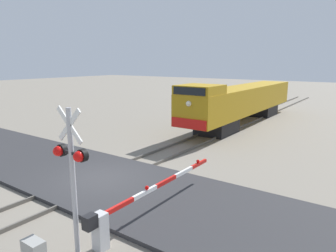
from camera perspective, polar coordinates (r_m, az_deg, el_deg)
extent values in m
plane|color=gray|center=(14.43, -12.31, -9.90)|extent=(160.00, 160.00, 0.00)
cube|color=#59544C|center=(14.91, -14.21, -8.96)|extent=(0.08, 80.00, 0.15)
cube|color=#59544C|center=(13.91, -10.29, -10.32)|extent=(0.08, 80.00, 0.15)
cube|color=#2D2D30|center=(14.40, -12.32, -9.62)|extent=(36.00, 5.59, 0.15)
cube|color=black|center=(23.31, 9.04, -0.07)|extent=(2.30, 3.20, 1.05)
cube|color=black|center=(32.36, 16.89, 2.88)|extent=(2.30, 3.20, 1.05)
cube|color=#B28414|center=(27.54, 13.76, 4.89)|extent=(2.70, 18.00, 2.11)
cube|color=#B28414|center=(20.49, 5.89, 6.71)|extent=(2.65, 2.66, 0.60)
cube|color=black|center=(19.33, 3.89, 6.43)|extent=(2.30, 0.06, 0.48)
cube|color=red|center=(19.62, 3.79, 0.41)|extent=(2.57, 0.08, 0.64)
sphere|color=#F2EACC|center=(19.40, 3.83, 4.14)|extent=(0.36, 0.36, 0.36)
cylinder|color=#ADADB2|center=(8.79, -17.08, -10.16)|extent=(0.14, 0.14, 4.13)
cube|color=white|center=(8.34, -17.75, 0.19)|extent=(0.95, 0.04, 0.95)
cube|color=white|center=(8.34, -17.75, 0.19)|extent=(0.95, 0.04, 0.95)
cube|color=black|center=(8.52, -17.43, -4.75)|extent=(1.04, 0.08, 0.08)
sphere|color=red|center=(8.79, -19.62, -4.39)|extent=(0.28, 0.28, 0.28)
sphere|color=red|center=(8.14, -16.18, -5.45)|extent=(0.28, 0.28, 0.28)
cylinder|color=black|center=(8.86, -18.99, -4.23)|extent=(0.34, 0.14, 0.34)
cylinder|color=black|center=(8.21, -15.53, -5.26)|extent=(0.34, 0.14, 0.34)
cube|color=silver|center=(9.43, -12.38, -18.49)|extent=(0.36, 0.36, 1.11)
cube|color=black|center=(9.02, -14.22, -16.79)|extent=(0.28, 0.36, 0.40)
cube|color=red|center=(9.70, -8.92, -14.40)|extent=(0.10, 1.20, 0.14)
cube|color=white|center=(10.50, -4.27, -12.16)|extent=(0.10, 1.20, 0.14)
cube|color=red|center=(11.37, -0.38, -10.19)|extent=(0.10, 1.20, 0.14)
cube|color=white|center=(12.30, 2.91, -8.47)|extent=(0.10, 1.20, 0.14)
cube|color=red|center=(13.26, 5.71, -6.98)|extent=(0.10, 1.20, 0.14)
sphere|color=red|center=(10.52, -3.94, -11.29)|extent=(0.14, 0.14, 0.14)
sphere|color=red|center=(13.15, 5.55, -6.50)|extent=(0.14, 0.14, 0.14)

